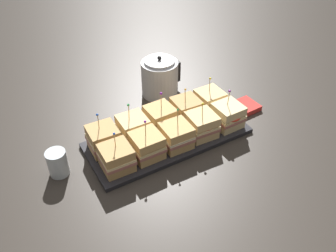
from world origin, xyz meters
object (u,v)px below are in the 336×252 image
(serving_platter, at_px, (168,138))
(sandwich_front_left, at_px, (147,146))
(sandwich_front_far_left, at_px, (116,158))
(sandwich_front_right, at_px, (202,125))
(sandwich_back_left, at_px, (133,128))
(sandwich_back_right, at_px, (186,110))
(napkin_stack, at_px, (245,106))
(kettle_steel, at_px, (160,77))
(sandwich_front_center, at_px, (177,136))
(sandwich_back_far_right, at_px, (210,102))
(sandwich_back_far_left, at_px, (103,139))
(sandwich_back_center, at_px, (160,118))
(drinking_glass, at_px, (58,163))
(sandwich_front_far_right, at_px, (228,115))

(serving_platter, bearing_deg, sandwich_front_left, -155.11)
(sandwich_front_far_left, relative_size, sandwich_front_right, 0.96)
(sandwich_back_left, bearing_deg, sandwich_back_right, -0.23)
(serving_platter, xyz_separation_m, napkin_stack, (0.42, 0.01, 0.00))
(sandwich_back_left, bearing_deg, kettle_steel, 44.06)
(sandwich_front_left, distance_m, sandwich_front_center, 0.13)
(sandwich_front_far_left, xyz_separation_m, sandwich_back_far_right, (0.50, 0.12, 0.00))
(serving_platter, height_order, sandwich_back_far_left, sandwich_back_far_left)
(sandwich_front_right, relative_size, sandwich_back_center, 0.93)
(sandwich_front_left, height_order, sandwich_front_right, sandwich_front_left)
(sandwich_back_right, height_order, sandwich_back_far_right, sandwich_back_far_right)
(sandwich_front_right, height_order, drinking_glass, sandwich_front_right)
(serving_platter, xyz_separation_m, sandwich_back_right, (0.12, 0.06, 0.06))
(sandwich_back_center, height_order, sandwich_back_far_right, sandwich_back_center)
(sandwich_front_center, bearing_deg, napkin_stack, 9.97)
(sandwich_front_left, relative_size, sandwich_back_center, 0.97)
(sandwich_front_center, relative_size, sandwich_back_right, 1.05)
(serving_platter, height_order, sandwich_front_center, sandwich_front_center)
(serving_platter, relative_size, kettle_steel, 3.31)
(sandwich_back_left, distance_m, sandwich_back_far_right, 0.38)
(sandwich_back_center, bearing_deg, sandwich_back_right, -2.62)
(sandwich_back_far_right, height_order, kettle_steel, kettle_steel)
(drinking_glass, bearing_deg, sandwich_front_far_left, -27.05)
(drinking_glass, bearing_deg, sandwich_back_right, 2.29)
(sandwich_back_left, distance_m, sandwich_back_right, 0.25)
(sandwich_front_center, xyz_separation_m, sandwich_back_left, (-0.13, 0.12, 0.00))
(sandwich_back_right, distance_m, napkin_stack, 0.30)
(sandwich_front_far_left, xyz_separation_m, drinking_glass, (-0.19, 0.10, -0.01))
(sandwich_front_center, bearing_deg, sandwich_front_far_right, 0.39)
(sandwich_front_right, bearing_deg, sandwich_back_left, 154.19)
(sandwich_back_far_left, bearing_deg, kettle_steel, 33.41)
(sandwich_front_center, relative_size, drinking_glass, 1.67)
(sandwich_front_right, xyz_separation_m, napkin_stack, (0.30, 0.07, -0.06))
(sandwich_back_left, height_order, drinking_glass, sandwich_back_left)
(sandwich_front_left, bearing_deg, sandwich_front_center, -2.00)
(sandwich_front_center, xyz_separation_m, sandwich_back_right, (0.12, 0.12, 0.00))
(serving_platter, relative_size, drinking_glass, 6.48)
(sandwich_front_far_right, distance_m, kettle_steel, 0.40)
(sandwich_front_right, height_order, sandwich_back_far_left, sandwich_back_far_left)
(sandwich_back_far_right, bearing_deg, kettle_steel, 112.47)
(sandwich_front_right, xyz_separation_m, sandwich_back_far_right, (0.13, 0.12, 0.00))
(sandwich_front_right, relative_size, sandwich_back_right, 1.01)
(sandwich_front_far_right, xyz_separation_m, sandwich_back_far_right, (-0.01, 0.12, -0.00))
(serving_platter, distance_m, kettle_steel, 0.36)
(serving_platter, xyz_separation_m, sandwich_back_center, (-0.00, 0.07, 0.06))
(serving_platter, relative_size, sandwich_front_right, 4.03)
(sandwich_front_far_left, distance_m, napkin_stack, 0.68)
(serving_platter, xyz_separation_m, drinking_glass, (-0.44, 0.04, 0.04))
(sandwich_front_far_left, relative_size, sandwich_back_far_left, 0.93)
(sandwich_front_far_right, bearing_deg, sandwich_front_right, 179.21)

